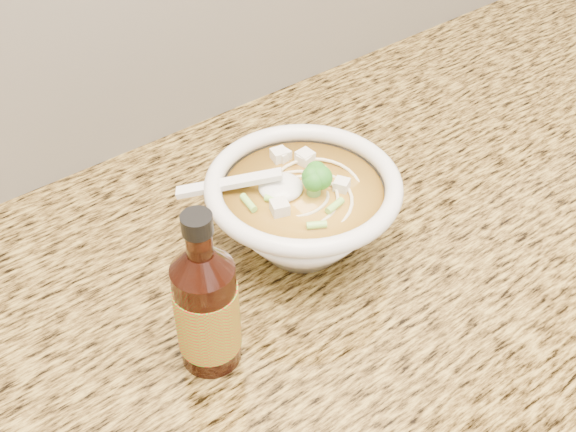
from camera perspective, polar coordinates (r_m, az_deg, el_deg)
counter_slab at (r=0.77m, az=-1.16°, el=-6.76°), size 4.00×0.68×0.04m
soup_bowl at (r=0.77m, az=1.17°, el=0.33°), size 0.21×0.21×0.12m
hot_sauce_bottle at (r=0.65m, az=-6.45°, el=-7.26°), size 0.07×0.07×0.18m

